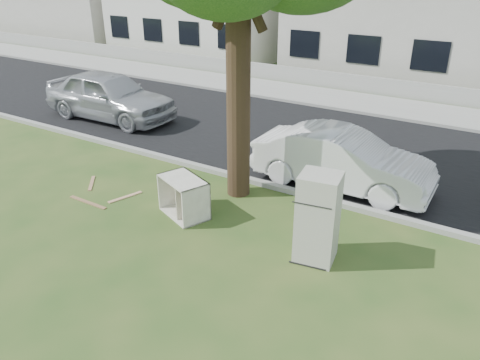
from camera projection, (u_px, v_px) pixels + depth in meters
The scene contains 13 objects.
ground at pixel (209, 230), 9.68m from camera, with size 120.00×120.00×0.00m, color #284A1A.
road at pixel (322, 143), 14.29m from camera, with size 120.00×7.00×0.01m, color black.
kerb_near at pixel (266, 186), 11.57m from camera, with size 120.00×0.18×0.12m, color gray.
kerb_far at pixel (360, 114), 17.03m from camera, with size 120.00×0.18×0.12m, color gray.
sidewalk at pixel (372, 104), 18.14m from camera, with size 120.00×2.80×0.01m, color gray.
low_wall at pixel (385, 87), 19.22m from camera, with size 120.00×0.15×0.70m, color gray.
fridge at pixel (318, 218), 8.43m from camera, with size 0.71×0.66×1.72m, color silver.
cabinet at pixel (184, 197), 10.12m from camera, with size 1.10×0.68×0.86m, color silver.
plank_a at pixel (88, 202), 10.78m from camera, with size 1.14×0.09×0.02m, color olive.
plank_b at pixel (92, 183), 11.71m from camera, with size 0.84×0.08×0.02m, color #A27854.
plank_c at pixel (125, 197), 11.02m from camera, with size 0.86×0.10×0.02m, color tan.
car_center at pixel (342, 160), 11.27m from camera, with size 1.50×4.31×1.42m, color silver.
car_left at pixel (110, 95), 16.18m from camera, with size 1.96×4.87×1.66m, color #9EA1A5.
Camera 1 is at (4.92, -6.73, 5.07)m, focal length 35.00 mm.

